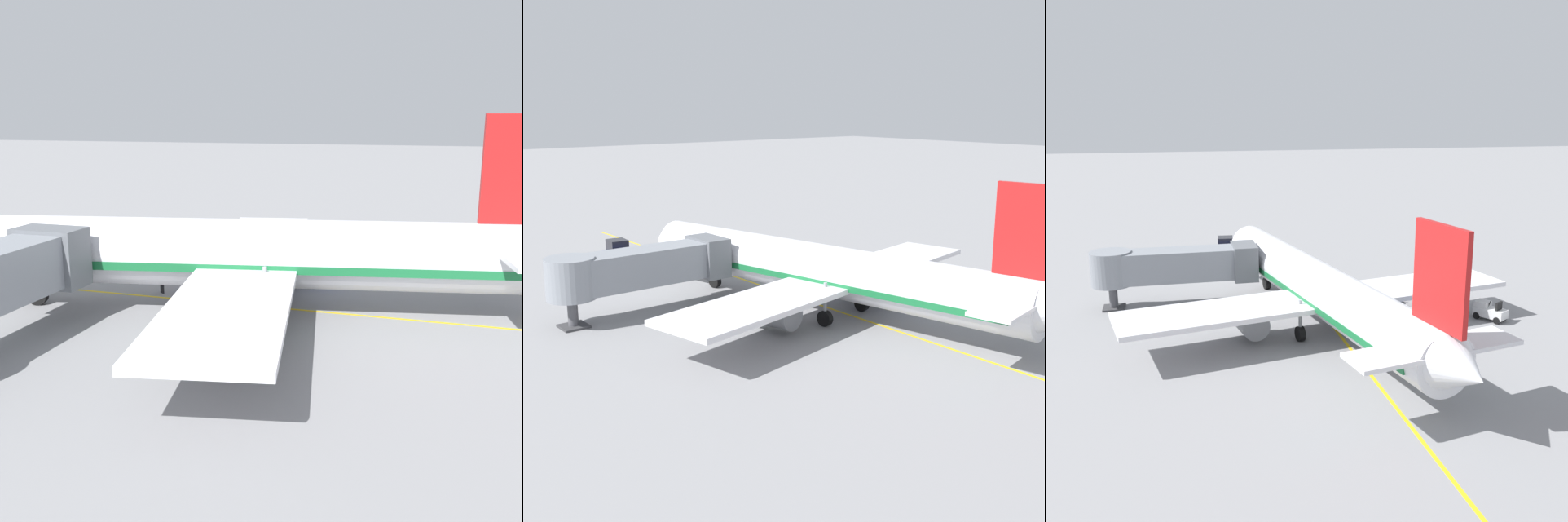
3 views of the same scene
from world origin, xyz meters
TOP-DOWN VIEW (x-y plane):
  - ground_plane at (0.00, 0.00)m, footprint 400.00×400.00m
  - gate_lead_in_line at (0.00, 0.00)m, footprint 0.24×80.00m
  - parked_airliner at (-1.18, -0.98)m, footprint 30.44×37.16m
  - baggage_tug_lead at (5.90, 4.57)m, footprint 1.39×2.55m
  - baggage_tug_trailing at (12.50, -2.02)m, footprint 2.35×2.75m
  - baggage_tug_spare at (6.05, -4.36)m, footprint 1.73×2.69m
  - baggage_cart_front at (4.45, 2.33)m, footprint 2.29×2.81m
  - baggage_cart_second_in_train at (4.73, -0.41)m, footprint 2.29×2.81m
  - baggage_cart_third_in_train at (5.69, -3.45)m, footprint 2.29×2.81m
  - ground_crew_wing_walker at (0.89, 4.58)m, footprint 0.53×0.61m
  - safety_cone_nose_left at (3.85, 10.94)m, footprint 0.36×0.36m

SIDE VIEW (x-z plane):
  - ground_plane at x=0.00m, z-range 0.00..0.00m
  - gate_lead_in_line at x=0.00m, z-range 0.00..0.01m
  - safety_cone_nose_left at x=3.85m, z-range -0.01..0.58m
  - baggage_tug_lead at x=5.90m, z-range -0.10..1.52m
  - baggage_tug_trailing at x=12.50m, z-range -0.10..1.52m
  - baggage_tug_spare at x=6.05m, z-range -0.10..1.52m
  - baggage_cart_front at x=4.45m, z-range 0.16..1.74m
  - baggage_cart_second_in_train at x=4.73m, z-range 0.16..1.74m
  - baggage_cart_third_in_train at x=5.69m, z-range 0.16..1.74m
  - ground_crew_wing_walker at x=0.89m, z-range 0.11..1.80m
  - parked_airliner at x=-1.18m, z-range -2.13..8.50m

